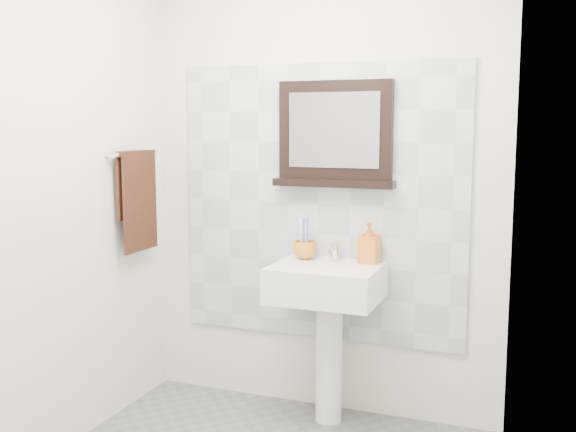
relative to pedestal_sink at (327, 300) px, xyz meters
The scene contains 12 objects.
back_wall 0.63m from the pedestal_sink, 116.77° to the left, with size 2.00×0.01×2.50m, color silver.
front_wall 2.06m from the pedestal_sink, 93.32° to the right, with size 2.00×0.01×2.50m, color silver.
left_wall 1.53m from the pedestal_sink, 141.91° to the right, with size 0.01×2.20×2.50m, color silver.
right_wall 1.37m from the pedestal_sink, 44.60° to the right, with size 0.01×2.20×2.50m, color silver.
splashback 0.53m from the pedestal_sink, 118.04° to the left, with size 1.60×0.02×1.50m, color #B0BABF.
pedestal_sink is the anchor object (origin of this frame).
toothbrush_cup 0.30m from the pedestal_sink, 146.58° to the left, with size 0.12×0.12×0.10m, color orange.
toothbrushes 0.36m from the pedestal_sink, 146.33° to the left, with size 0.05×0.04×0.21m.
soap_dispenser 0.37m from the pedestal_sink, 35.21° to the left, with size 0.10×0.10×0.22m, color #D24518.
framed_mirror 0.86m from the pedestal_sink, 96.47° to the left, with size 0.66×0.11×0.56m.
towel_bar 1.30m from the pedestal_sink, behind, with size 0.07×0.40×0.03m.
hand_towel 1.19m from the pedestal_sink, behind, with size 0.06×0.30×0.55m.
Camera 1 is at (1.15, -2.36, 1.57)m, focal length 42.00 mm.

